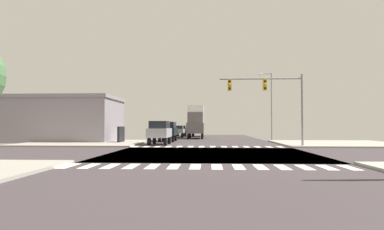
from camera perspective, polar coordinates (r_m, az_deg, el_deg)
name	(u,v)px	position (r m, az deg, el deg)	size (l,w,h in m)	color
ground	(211,154)	(22.97, 3.17, -6.63)	(90.00, 90.00, 0.05)	#3C3437
sidewalk_corner_ne	(337,143)	(37.32, 23.50, -4.47)	(12.00, 12.00, 0.14)	#A09B91
sidewalk_corner_nw	(87,143)	(37.23, -17.45, -4.54)	(12.00, 12.00, 0.14)	#A0968B
crosswalk_near	(206,167)	(15.71, 2.41, -8.78)	(13.50, 2.00, 0.01)	white
crosswalk_far	(207,147)	(30.25, 2.61, -5.41)	(13.50, 2.00, 0.01)	white
traffic_signal_mast	(270,93)	(30.67, 13.06, 3.71)	(7.39, 0.55, 6.49)	gray
street_lamp	(270,100)	(45.45, 13.12, 2.44)	(1.78, 0.32, 8.85)	gray
bank_building	(56,119)	(42.69, -22.20, -0.66)	(16.09, 8.41, 5.30)	gray
suv_nearside_1	(160,131)	(33.57, -5.52, -2.66)	(1.96, 4.60, 2.34)	black
sedan_farside_1	(178,130)	(53.89, -2.36, -2.63)	(1.80, 4.30, 1.88)	black
suv_crossing_2	(168,130)	(40.26, -4.12, -2.52)	(1.96, 4.60, 2.34)	black
pickup_leading_1	(198,129)	(57.58, 0.97, -2.40)	(2.00, 5.10, 2.35)	black
box_truck_middle_1	(196,121)	(49.54, 0.66, -1.03)	(2.40, 7.20, 4.85)	black
sedan_outer_4	(181,130)	(60.12, -1.82, -2.54)	(1.80, 4.30, 1.88)	black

